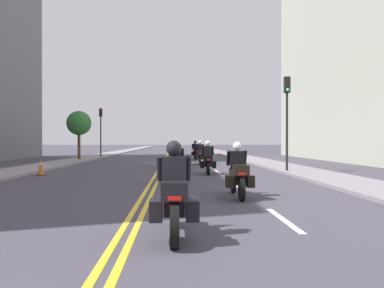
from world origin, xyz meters
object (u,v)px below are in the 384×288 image
at_px(motorcycle_5, 200,155).
at_px(street_tree_0, 79,123).
at_px(motorcycle_1, 238,174).
at_px(traffic_cone_1, 41,167).
at_px(motorcycle_2, 176,166).
at_px(motorcycle_6, 176,153).
at_px(motorcycle_7, 195,151).
at_px(motorcycle_0, 174,198).
at_px(traffic_light_near, 287,107).
at_px(motorcycle_4, 174,157).
at_px(motorcycle_3, 208,161).
at_px(traffic_light_far, 101,124).

height_order(motorcycle_5, street_tree_0, street_tree_0).
bearing_deg(motorcycle_1, traffic_cone_1, 138.82).
xyz_separation_m(motorcycle_2, motorcycle_6, (-0.03, 15.20, -0.00)).
height_order(motorcycle_2, motorcycle_7, motorcycle_7).
height_order(motorcycle_0, motorcycle_1, motorcycle_0).
bearing_deg(traffic_light_near, motorcycle_0, -114.07).
height_order(motorcycle_7, street_tree_0, street_tree_0).
distance_m(motorcycle_1, street_tree_0, 23.86).
xyz_separation_m(motorcycle_4, traffic_cone_1, (-6.13, -4.40, -0.26)).
bearing_deg(traffic_cone_1, motorcycle_3, 3.93).
height_order(motorcycle_3, motorcycle_7, motorcycle_7).
relative_size(motorcycle_0, street_tree_0, 0.52).
bearing_deg(motorcycle_6, motorcycle_7, 68.88).
xyz_separation_m(motorcycle_1, motorcycle_2, (-1.73, 3.76, -0.00)).
xyz_separation_m(motorcycle_3, motorcycle_5, (0.10, 7.50, 0.02)).
distance_m(motorcycle_2, motorcycle_5, 11.61).
relative_size(traffic_light_near, street_tree_0, 1.16).
bearing_deg(motorcycle_7, traffic_cone_1, -118.72).
relative_size(motorcycle_1, motorcycle_3, 1.03).
xyz_separation_m(motorcycle_4, street_tree_0, (-8.00, 9.97, 2.42)).
height_order(motorcycle_0, motorcycle_2, motorcycle_0).
relative_size(motorcycle_5, motorcycle_7, 1.00).
xyz_separation_m(motorcycle_0, motorcycle_1, (1.78, 4.41, 0.00)).
xyz_separation_m(motorcycle_1, motorcycle_6, (-1.76, 18.96, -0.01)).
height_order(motorcycle_0, motorcycle_7, motorcycle_7).
bearing_deg(motorcycle_2, traffic_cone_1, 152.22).
bearing_deg(motorcycle_7, motorcycle_4, -101.30).
bearing_deg(motorcycle_6, traffic_cone_1, -116.47).
bearing_deg(traffic_cone_1, motorcycle_6, 62.00).
xyz_separation_m(motorcycle_2, motorcycle_5, (1.65, 11.49, 0.02)).
bearing_deg(motorcycle_2, motorcycle_4, 92.13).
height_order(motorcycle_4, motorcycle_5, motorcycle_5).
distance_m(motorcycle_2, motorcycle_7, 19.49).
relative_size(motorcycle_2, motorcycle_7, 1.00).
relative_size(motorcycle_4, traffic_light_far, 0.47).
xyz_separation_m(motorcycle_1, traffic_cone_1, (-8.00, 7.21, -0.24)).
height_order(motorcycle_2, motorcycle_3, motorcycle_3).
relative_size(motorcycle_4, motorcycle_7, 1.05).
distance_m(motorcycle_6, traffic_cone_1, 13.31).
xyz_separation_m(motorcycle_3, street_tree_0, (-9.70, 13.83, 2.45)).
height_order(motorcycle_4, street_tree_0, street_tree_0).
bearing_deg(motorcycle_4, street_tree_0, 131.11).
relative_size(motorcycle_0, motorcycle_2, 1.01).
distance_m(traffic_cone_1, street_tree_0, 14.74).
xyz_separation_m(motorcycle_5, traffic_light_near, (3.92, -7.08, 2.64)).
xyz_separation_m(motorcycle_2, traffic_light_near, (5.57, 4.42, 2.66)).
relative_size(motorcycle_0, motorcycle_3, 0.98).
distance_m(motorcycle_1, motorcycle_2, 4.14).
bearing_deg(traffic_cone_1, motorcycle_2, -28.84).
distance_m(motorcycle_1, traffic_light_near, 9.41).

